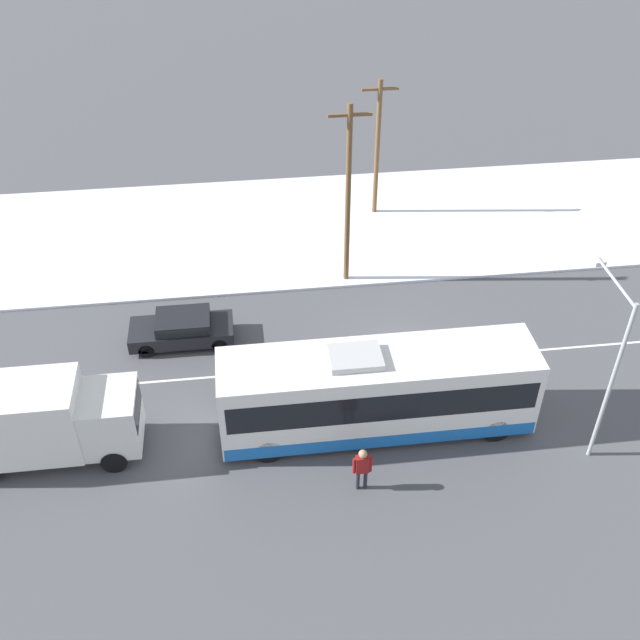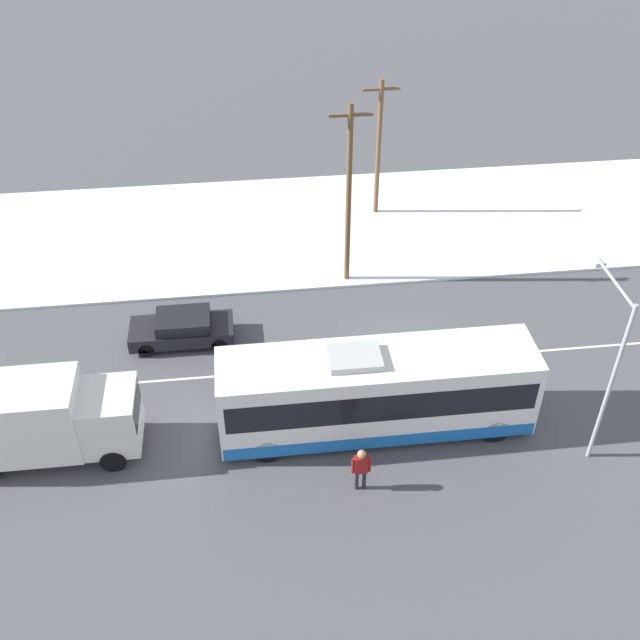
{
  "view_description": "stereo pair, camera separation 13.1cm",
  "coord_description": "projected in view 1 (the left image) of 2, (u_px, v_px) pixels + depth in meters",
  "views": [
    {
      "loc": [
        -6.13,
        -22.35,
        20.02
      ],
      "look_at": [
        -3.2,
        1.35,
        1.4
      ],
      "focal_mm": 42.0,
      "sensor_mm": 36.0,
      "label": 1
    },
    {
      "loc": [
        -6.0,
        -22.37,
        20.02
      ],
      "look_at": [
        -3.2,
        1.35,
        1.4
      ],
      "focal_mm": 42.0,
      "sensor_mm": 36.0,
      "label": 2
    }
  ],
  "objects": [
    {
      "name": "ground_plane",
      "position": [
        402.0,
        361.0,
        30.4
      ],
      "size": [
        120.0,
        120.0,
        0.0
      ],
      "primitive_type": "plane",
      "color": "#4C4C51"
    },
    {
      "name": "snow_lot",
      "position": [
        359.0,
        224.0,
        38.87
      ],
      "size": [
        80.0,
        10.93,
        0.12
      ],
      "color": "silver",
      "rests_on": "ground_plane"
    },
    {
      "name": "lane_marking_center",
      "position": [
        402.0,
        361.0,
        30.4
      ],
      "size": [
        60.0,
        0.12,
        0.0
      ],
      "color": "silver",
      "rests_on": "ground_plane"
    },
    {
      "name": "city_bus",
      "position": [
        377.0,
        392.0,
        26.46
      ],
      "size": [
        11.14,
        2.57,
        3.57
      ],
      "color": "white",
      "rests_on": "ground_plane"
    },
    {
      "name": "box_truck",
      "position": [
        34.0,
        420.0,
        25.38
      ],
      "size": [
        6.65,
        2.3,
        3.19
      ],
      "color": "silver",
      "rests_on": "ground_plane"
    },
    {
      "name": "sedan_car",
      "position": [
        182.0,
        328.0,
        30.97
      ],
      "size": [
        4.27,
        1.8,
        1.31
      ],
      "rotation": [
        0.0,
        0.0,
        3.14
      ],
      "color": "black",
      "rests_on": "ground_plane"
    },
    {
      "name": "pedestrian_at_stop",
      "position": [
        362.0,
        466.0,
        24.59
      ],
      "size": [
        0.66,
        0.29,
        1.83
      ],
      "color": "#23232D",
      "rests_on": "ground_plane"
    },
    {
      "name": "streetlamp",
      "position": [
        609.0,
        348.0,
        24.34
      ],
      "size": [
        0.36,
        3.12,
        6.64
      ],
      "color": "#9EA3A8",
      "rests_on": "ground_plane"
    },
    {
      "name": "utility_pole_roadside",
      "position": [
        348.0,
        195.0,
        32.22
      ],
      "size": [
        1.8,
        0.24,
        8.57
      ],
      "color": "brown",
      "rests_on": "ground_plane"
    },
    {
      "name": "utility_pole_snowlot",
      "position": [
        377.0,
        147.0,
        37.54
      ],
      "size": [
        1.8,
        0.24,
        7.27
      ],
      "color": "brown",
      "rests_on": "ground_plane"
    }
  ]
}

